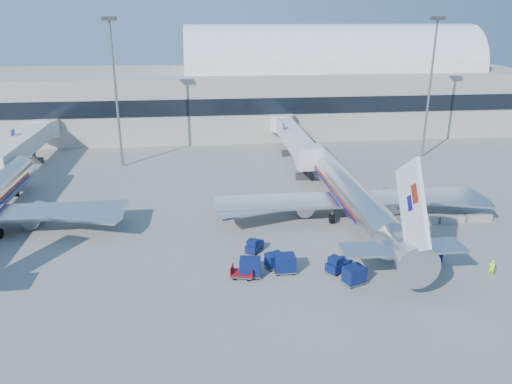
{
  "coord_description": "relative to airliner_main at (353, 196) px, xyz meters",
  "views": [
    {
      "loc": [
        -7.25,
        -48.5,
        22.87
      ],
      "look_at": [
        -1.18,
        6.0,
        3.3
      ],
      "focal_mm": 35.0,
      "sensor_mm": 36.0,
      "label": 1
    }
  ],
  "objects": [
    {
      "name": "cart_train_b",
      "position": [
        -10.79,
        -10.92,
        -2.14
      ],
      "size": [
        2.03,
        1.81,
        1.47
      ],
      "rotation": [
        0.0,
        0.0,
        0.39
      ],
      "color": "#0A174D",
      "rests_on": "ground"
    },
    {
      "name": "barrier_mid",
      "position": [
        11.3,
        -2.51,
        -2.48
      ],
      "size": [
        3.0,
        0.55,
        0.9
      ],
      "primitive_type": "cube",
      "color": "#9E9E96",
      "rests_on": "ground"
    },
    {
      "name": "jetbridge_mid",
      "position": [
        -44.4,
        26.3,
        1.0
      ],
      "size": [
        4.4,
        27.5,
        6.25
      ],
      "color": "silver",
      "rests_on": "ground"
    },
    {
      "name": "tug_lead",
      "position": [
        -4.97,
        -12.32,
        -2.18
      ],
      "size": [
        2.78,
        2.49,
        1.64
      ],
      "rotation": [
        0.0,
        0.0,
        0.62
      ],
      "color": "#0A174D",
      "rests_on": "ground"
    },
    {
      "name": "terminal",
      "position": [
        -23.6,
        51.46,
        4.6
      ],
      "size": [
        170.0,
        28.15,
        21.0
      ],
      "color": "#B2AA9E",
      "rests_on": "ground"
    },
    {
      "name": "mast_west",
      "position": [
        -30.0,
        25.49,
        11.87
      ],
      "size": [
        2.0,
        1.2,
        22.6
      ],
      "color": "slate",
      "rests_on": "ground"
    },
    {
      "name": "barrier_near",
      "position": [
        8.0,
        -2.51,
        -2.48
      ],
      "size": [
        3.0,
        0.55,
        0.9
      ],
      "primitive_type": "cube",
      "color": "#9E9E96",
      "rests_on": "ground"
    },
    {
      "name": "tug_left",
      "position": [
        -12.35,
        -7.29,
        -2.26
      ],
      "size": [
        2.11,
        2.49,
        1.46
      ],
      "rotation": [
        0.0,
        0.0,
        1.02
      ],
      "color": "#0A174D",
      "rests_on": "ground"
    },
    {
      "name": "mast_east",
      "position": [
        20.0,
        25.49,
        11.87
      ],
      "size": [
        2.0,
        1.2,
        22.6
      ],
      "color": "slate",
      "rests_on": "ground"
    },
    {
      "name": "tug_right",
      "position": [
        0.6,
        -7.8,
        -2.33
      ],
      "size": [
        2.15,
        1.33,
        1.31
      ],
      "rotation": [
        0.0,
        0.0,
        -0.17
      ],
      "color": "#0A174D",
      "rests_on": "ground"
    },
    {
      "name": "airliner_main",
      "position": [
        0.0,
        0.0,
        0.0
      ],
      "size": [
        32.0,
        37.26,
        12.07
      ],
      "color": "silver",
      "rests_on": "ground"
    },
    {
      "name": "cart_train_a",
      "position": [
        -9.97,
        -11.96,
        -1.97
      ],
      "size": [
        2.06,
        1.59,
        1.79
      ],
      "rotation": [
        0.0,
        0.0,
        0.02
      ],
      "color": "#0A174D",
      "rests_on": "ground"
    },
    {
      "name": "ground",
      "position": [
        -10.0,
        -4.51,
        -2.93
      ],
      "size": [
        260.0,
        260.0,
        0.0
      ],
      "primitive_type": "plane",
      "color": "gray",
      "rests_on": "ground"
    },
    {
      "name": "jetbridge_near",
      "position": [
        -2.4,
        26.3,
        1.0
      ],
      "size": [
        4.4,
        27.5,
        6.25
      ],
      "color": "silver",
      "rests_on": "ground"
    },
    {
      "name": "cart_solo_near",
      "position": [
        -4.12,
        -14.75,
        -2.03
      ],
      "size": [
        2.3,
        2.05,
        1.68
      ],
      "rotation": [
        0.0,
        0.0,
        0.37
      ],
      "color": "#0A174D",
      "rests_on": "ground"
    },
    {
      "name": "cart_train_c",
      "position": [
        -13.26,
        -12.34,
        -1.98
      ],
      "size": [
        2.21,
        1.81,
        1.77
      ],
      "rotation": [
        0.0,
        0.0,
        -0.15
      ],
      "color": "#0A174D",
      "rests_on": "ground"
    },
    {
      "name": "ramp_worker",
      "position": [
        8.94,
        -14.69,
        -2.12
      ],
      "size": [
        0.7,
        0.68,
        1.62
      ],
      "primitive_type": "imported",
      "rotation": [
        0.0,
        0.0,
        2.44
      ],
      "color": "#B7FF1A",
      "rests_on": "ground"
    },
    {
      "name": "cart_solo_far",
      "position": [
        4.78,
        -11.5,
        -2.08
      ],
      "size": [
        2.18,
        1.96,
        1.58
      ],
      "rotation": [
        0.0,
        0.0,
        -0.41
      ],
      "color": "#0A174D",
      "rests_on": "ground"
    },
    {
      "name": "barrier_far",
      "position": [
        14.6,
        -2.51,
        -2.48
      ],
      "size": [
        3.0,
        0.55,
        0.9
      ],
      "primitive_type": "cube",
      "color": "#9E9E96",
      "rests_on": "ground"
    },
    {
      "name": "cart_open_red",
      "position": [
        -13.97,
        -12.54,
        -2.53
      ],
      "size": [
        2.38,
        1.94,
        0.56
      ],
      "rotation": [
        0.0,
        0.0,
        -0.26
      ],
      "color": "slate",
      "rests_on": "ground"
    }
  ]
}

